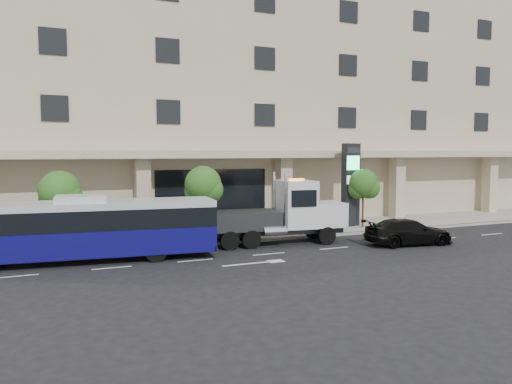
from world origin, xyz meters
TOP-DOWN VIEW (x-y plane):
  - ground at (0.00, 0.00)m, footprint 120.00×120.00m
  - sidewalk at (0.00, 5.00)m, footprint 120.00×6.00m
  - curb at (0.00, 2.00)m, footprint 120.00×0.30m
  - convention_center at (-0.00, 15.42)m, footprint 60.00×17.60m
  - tree_left at (-9.97, 3.59)m, footprint 2.27×2.20m
  - tree_mid at (-1.97, 3.59)m, footprint 2.28×2.20m
  - tree_right at (9.53, 3.59)m, footprint 2.10×2.00m
  - city_bus at (-9.14, 0.42)m, footprint 13.09×4.01m
  - tow_truck at (2.03, 0.90)m, footprint 9.20×3.16m
  - black_sedan at (8.54, -2.24)m, footprint 5.41×2.77m
  - signage_pylon at (9.03, 4.40)m, footprint 1.53×0.90m

SIDE VIEW (x-z plane):
  - ground at x=0.00m, z-range 0.00..0.00m
  - sidewalk at x=0.00m, z-range 0.00..0.15m
  - curb at x=0.00m, z-range 0.00..0.15m
  - black_sedan at x=8.54m, z-range 0.00..1.50m
  - city_bus at x=-9.14m, z-range 0.03..3.29m
  - tow_truck at x=2.03m, z-range -0.37..3.79m
  - tree_right at x=9.53m, z-range 1.01..5.06m
  - signage_pylon at x=9.03m, z-range 0.20..6.00m
  - tree_left at x=-9.97m, z-range 1.00..5.22m
  - tree_mid at x=-1.97m, z-range 1.07..5.45m
  - convention_center at x=0.00m, z-range -0.03..19.97m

